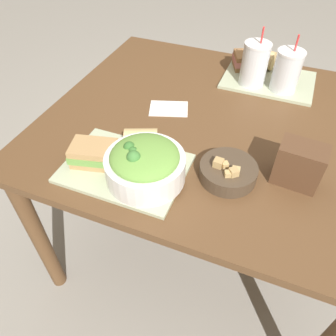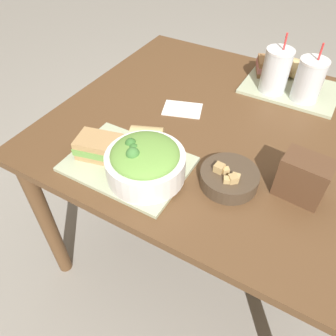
{
  "view_description": "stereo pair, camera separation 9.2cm",
  "coord_description": "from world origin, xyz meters",
  "px_view_note": "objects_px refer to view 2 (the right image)",
  "views": [
    {
      "loc": [
        0.2,
        -0.95,
        1.44
      ],
      "look_at": [
        -0.04,
        -0.34,
        0.79
      ],
      "focal_mm": 35.0,
      "sensor_mm": 36.0,
      "label": 1
    },
    {
      "loc": [
        0.29,
        -0.91,
        1.44
      ],
      "look_at": [
        -0.04,
        -0.34,
        0.79
      ],
      "focal_mm": 35.0,
      "sensor_mm": 36.0,
      "label": 2
    }
  ],
  "objects_px": {
    "sandwich_far": "(272,67)",
    "drink_cup_red": "(308,81)",
    "soup_bowl": "(229,177)",
    "baguette_near": "(148,139)",
    "baguette_far": "(289,66)",
    "chip_bag": "(303,178)",
    "salad_bowl": "(145,162)",
    "drink_cup_dark": "(276,72)",
    "napkin_folded": "(182,110)",
    "sandwich_near": "(99,147)"
  },
  "relations": [
    {
      "from": "sandwich_far",
      "to": "drink_cup_red",
      "type": "xyz_separation_m",
      "value": [
        0.16,
        -0.12,
        0.04
      ]
    },
    {
      "from": "soup_bowl",
      "to": "baguette_near",
      "type": "height_order",
      "value": "baguette_near"
    },
    {
      "from": "baguette_far",
      "to": "chip_bag",
      "type": "xyz_separation_m",
      "value": [
        0.2,
        -0.63,
        0.01
      ]
    },
    {
      "from": "baguette_near",
      "to": "salad_bowl",
      "type": "bearing_deg",
      "value": -173.05
    },
    {
      "from": "salad_bowl",
      "to": "soup_bowl",
      "type": "distance_m",
      "value": 0.24
    },
    {
      "from": "sandwich_far",
      "to": "baguette_far",
      "type": "xyz_separation_m",
      "value": [
        0.06,
        0.02,
        0.01
      ]
    },
    {
      "from": "soup_bowl",
      "to": "chip_bag",
      "type": "height_order",
      "value": "chip_bag"
    },
    {
      "from": "salad_bowl",
      "to": "baguette_far",
      "type": "relative_size",
      "value": 2.33
    },
    {
      "from": "salad_bowl",
      "to": "chip_bag",
      "type": "bearing_deg",
      "value": 21.78
    },
    {
      "from": "drink_cup_dark",
      "to": "napkin_folded",
      "type": "distance_m",
      "value": 0.38
    },
    {
      "from": "salad_bowl",
      "to": "soup_bowl",
      "type": "relative_size",
      "value": 1.36
    },
    {
      "from": "sandwich_near",
      "to": "salad_bowl",
      "type": "bearing_deg",
      "value": -15.12
    },
    {
      "from": "salad_bowl",
      "to": "chip_bag",
      "type": "distance_m",
      "value": 0.43
    },
    {
      "from": "soup_bowl",
      "to": "chip_bag",
      "type": "distance_m",
      "value": 0.2
    },
    {
      "from": "sandwich_near",
      "to": "drink_cup_red",
      "type": "bearing_deg",
      "value": 39.92
    },
    {
      "from": "soup_bowl",
      "to": "napkin_folded",
      "type": "bearing_deg",
      "value": 138.27
    },
    {
      "from": "sandwich_near",
      "to": "chip_bag",
      "type": "relative_size",
      "value": 1.17
    },
    {
      "from": "baguette_near",
      "to": "drink_cup_dark",
      "type": "distance_m",
      "value": 0.59
    },
    {
      "from": "baguette_near",
      "to": "chip_bag",
      "type": "xyz_separation_m",
      "value": [
        0.46,
        0.06,
        0.01
      ]
    },
    {
      "from": "baguette_near",
      "to": "napkin_folded",
      "type": "distance_m",
      "value": 0.26
    },
    {
      "from": "salad_bowl",
      "to": "baguette_near",
      "type": "relative_size",
      "value": 1.86
    },
    {
      "from": "napkin_folded",
      "to": "chip_bag",
      "type": "bearing_deg",
      "value": -22.76
    },
    {
      "from": "soup_bowl",
      "to": "baguette_near",
      "type": "bearing_deg",
      "value": 178.93
    },
    {
      "from": "sandwich_far",
      "to": "chip_bag",
      "type": "xyz_separation_m",
      "value": [
        0.27,
        -0.6,
        0.02
      ]
    },
    {
      "from": "sandwich_near",
      "to": "baguette_far",
      "type": "distance_m",
      "value": 0.86
    },
    {
      "from": "soup_bowl",
      "to": "sandwich_far",
      "type": "height_order",
      "value": "sandwich_far"
    },
    {
      "from": "chip_bag",
      "to": "napkin_folded",
      "type": "xyz_separation_m",
      "value": [
        -0.47,
        0.2,
        -0.06
      ]
    },
    {
      "from": "sandwich_far",
      "to": "napkin_folded",
      "type": "relative_size",
      "value": 0.94
    },
    {
      "from": "salad_bowl",
      "to": "napkin_folded",
      "type": "relative_size",
      "value": 1.38
    },
    {
      "from": "sandwich_far",
      "to": "baguette_far",
      "type": "distance_m",
      "value": 0.06
    },
    {
      "from": "sandwich_near",
      "to": "napkin_folded",
      "type": "xyz_separation_m",
      "value": [
        0.1,
        0.35,
        -0.04
      ]
    },
    {
      "from": "salad_bowl",
      "to": "sandwich_near",
      "type": "distance_m",
      "value": 0.17
    },
    {
      "from": "drink_cup_red",
      "to": "salad_bowl",
      "type": "bearing_deg",
      "value": -115.0
    },
    {
      "from": "baguette_near",
      "to": "drink_cup_dark",
      "type": "xyz_separation_m",
      "value": [
        0.23,
        0.54,
        0.04
      ]
    },
    {
      "from": "sandwich_near",
      "to": "baguette_far",
      "type": "height_order",
      "value": "baguette_far"
    },
    {
      "from": "salad_bowl",
      "to": "sandwich_far",
      "type": "relative_size",
      "value": 1.47
    },
    {
      "from": "sandwich_near",
      "to": "sandwich_far",
      "type": "xyz_separation_m",
      "value": [
        0.31,
        0.76,
        0.0
      ]
    },
    {
      "from": "soup_bowl",
      "to": "baguette_far",
      "type": "distance_m",
      "value": 0.69
    },
    {
      "from": "sandwich_near",
      "to": "baguette_near",
      "type": "distance_m",
      "value": 0.15
    },
    {
      "from": "sandwich_near",
      "to": "sandwich_far",
      "type": "distance_m",
      "value": 0.82
    },
    {
      "from": "baguette_far",
      "to": "napkin_folded",
      "type": "height_order",
      "value": "baguette_far"
    },
    {
      "from": "drink_cup_red",
      "to": "napkin_folded",
      "type": "relative_size",
      "value": 1.33
    },
    {
      "from": "soup_bowl",
      "to": "drink_cup_dark",
      "type": "xyz_separation_m",
      "value": [
        -0.04,
        0.54,
        0.06
      ]
    },
    {
      "from": "drink_cup_dark",
      "to": "drink_cup_red",
      "type": "relative_size",
      "value": 1.04
    },
    {
      "from": "salad_bowl",
      "to": "drink_cup_red",
      "type": "height_order",
      "value": "drink_cup_red"
    },
    {
      "from": "baguette_far",
      "to": "sandwich_far",
      "type": "bearing_deg",
      "value": 120.91
    },
    {
      "from": "soup_bowl",
      "to": "drink_cup_dark",
      "type": "height_order",
      "value": "drink_cup_dark"
    },
    {
      "from": "napkin_folded",
      "to": "drink_cup_dark",
      "type": "bearing_deg",
      "value": 48.68
    },
    {
      "from": "drink_cup_dark",
      "to": "drink_cup_red",
      "type": "distance_m",
      "value": 0.12
    },
    {
      "from": "salad_bowl",
      "to": "drink_cup_dark",
      "type": "bearing_deg",
      "value": 74.71
    }
  ]
}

